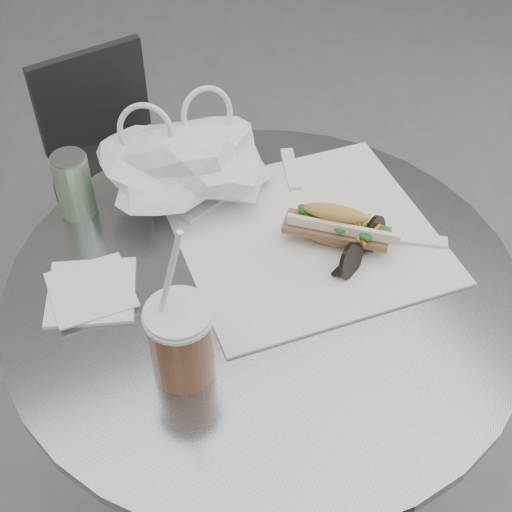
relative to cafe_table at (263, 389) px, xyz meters
name	(u,v)px	position (x,y,z in m)	size (l,w,h in m)	color
cafe_table	(263,389)	(0.00, 0.00, 0.00)	(0.76, 0.76, 0.74)	slate
chair_far	(129,205)	(-0.01, 0.74, -0.16)	(0.36, 0.37, 0.67)	#2A2A2C
sandwich_paper	(306,235)	(0.10, 0.06, 0.28)	(0.38, 0.36, 0.00)	white
banh_mi	(336,226)	(0.13, 0.03, 0.31)	(0.19, 0.19, 0.07)	#AB8740
iced_coffee	(181,340)	(-0.16, -0.09, 0.34)	(0.09, 0.09, 0.26)	brown
sunglasses	(361,248)	(0.15, -0.02, 0.30)	(0.12, 0.08, 0.06)	black
plastic_bag	(185,165)	(-0.02, 0.23, 0.34)	(0.25, 0.19, 0.13)	white
napkin_stack	(91,291)	(-0.23, 0.09, 0.28)	(0.16, 0.16, 0.01)	white
drink_can	(74,185)	(-0.20, 0.27, 0.33)	(0.06, 0.06, 0.11)	#508954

